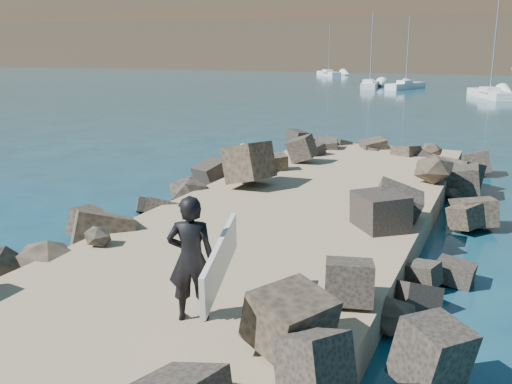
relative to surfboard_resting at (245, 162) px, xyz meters
The scene contains 10 objects.
ground 4.62m from the surfboard_resting, 56.67° to the right, with size 800.00×800.00×0.00m, color #0F384C.
jetty 6.32m from the surfboard_resting, 66.76° to the right, with size 6.00×26.00×0.60m, color #8C7759.
riprap_left 5.31m from the surfboard_resting, 94.61° to the right, with size 2.60×22.00×1.00m, color black.
riprap_right 7.54m from the surfboard_resting, 44.40° to the right, with size 2.60×22.00×1.00m, color black.
surfboard_resting is the anchor object (origin of this frame).
surfer_with_board 9.08m from the surfboard_resting, 69.21° to the right, with size 1.17×2.14×1.78m.
sailboat_a 48.90m from the surfboard_resting, 98.72° to the left, with size 2.56×7.01×8.29m.
sailboat_b 48.50m from the surfboard_resting, 94.19° to the left, with size 3.39×6.33×7.60m.
sailboat_e 77.20m from the surfboard_resting, 105.05° to the left, with size 5.38×6.23×8.20m.
sailboat_c 40.46m from the surfboard_resting, 82.64° to the left, with size 4.26×7.35×8.77m.
Camera 1 is at (4.44, -11.01, 4.27)m, focal length 40.00 mm.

